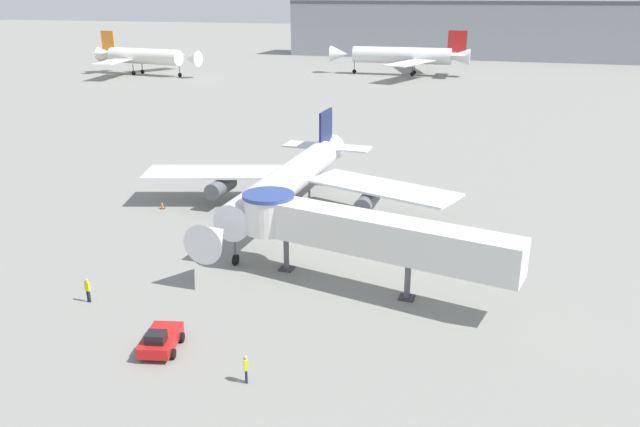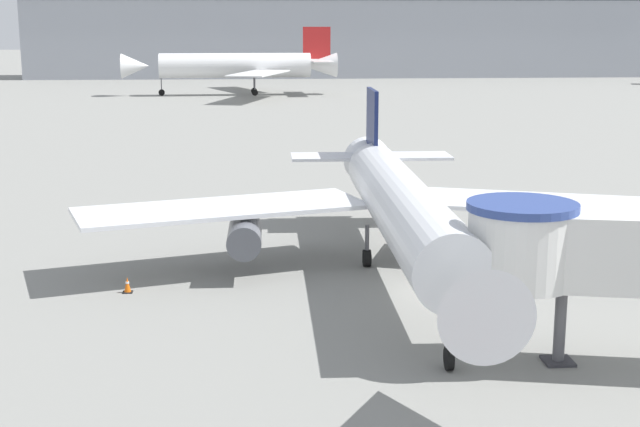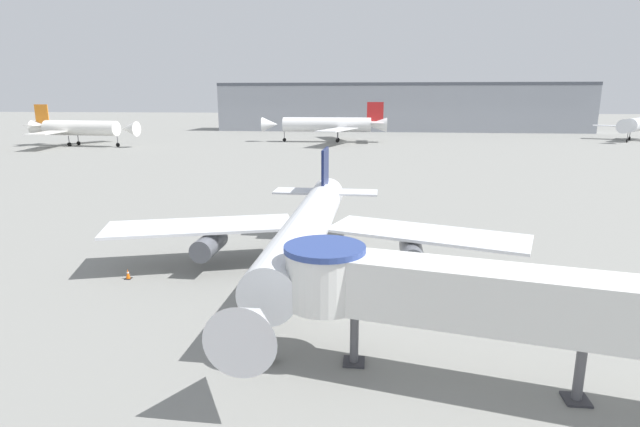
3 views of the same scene
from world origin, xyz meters
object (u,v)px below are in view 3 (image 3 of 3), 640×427
Objects in this scene: traffic_cone_starboard_wing at (497,297)px; main_airplane at (306,231)px; jet_bridge at (480,296)px; background_jet_red_tail at (330,125)px; background_jet_orange_tail at (79,128)px; background_jet_teal_tail at (637,125)px; traffic_cone_port_wing at (128,274)px.

main_airplane is at bearing 167.53° from traffic_cone_starboard_wing.
jet_bridge is 131.47m from background_jet_red_tail.
traffic_cone_starboard_wing is 134.23m from background_jet_orange_tail.
background_jet_red_tail is at bearing 95.30° from main_airplane.
background_jet_teal_tail is at bearing -70.66° from background_jet_orange_tail.
background_jet_red_tail is at bearing -66.02° from background_jet_orange_tail.
main_airplane is at bearing 7.26° from traffic_cone_port_wing.
background_jet_red_tail is at bearing -132.85° from background_jet_teal_tail.
main_airplane reaches higher than traffic_cone_starboard_wing.
traffic_cone_port_wing is 0.02× the size of background_jet_red_tail.
main_airplane is 16.50m from jet_bridge.
main_airplane is 156.73m from background_jet_teal_tail.
background_jet_red_tail is (3.95, 118.54, 4.81)m from traffic_cone_port_wing.
background_jet_orange_tail reaches higher than jet_bridge.
background_jet_red_tail reaches higher than background_jet_orange_tail.
jet_bridge is 0.65× the size of background_jet_orange_tail.
background_jet_red_tail is at bearing 88.09° from traffic_cone_port_wing.
main_airplane is 1.42× the size of background_jet_teal_tail.
background_jet_teal_tail is at bearing 74.58° from jet_bridge.
background_jet_orange_tail is (-63.86, 97.82, 4.59)m from traffic_cone_port_wing.
background_jet_orange_tail is (-77.19, 96.12, 1.31)m from main_airplane.
background_jet_red_tail is (-9.37, 116.85, 1.52)m from main_airplane.
background_jet_orange_tail reaches higher than traffic_cone_port_wing.
jet_bridge is 139.75m from background_jet_orange_tail.
traffic_cone_starboard_wing is (3.42, 10.27, -4.15)m from jet_bridge.
traffic_cone_port_wing is at bearing -88.17° from background_jet_teal_tail.
main_airplane is at bearing 138.76° from jet_bridge.
background_jet_teal_tail is (162.22, 35.53, 0.05)m from background_jet_orange_tail.
background_jet_orange_tail is at bearing -129.41° from background_jet_teal_tail.
background_jet_red_tail reaches higher than main_airplane.
traffic_cone_port_wing is 118.71m from background_jet_red_tail.
traffic_cone_starboard_wing is 122.01m from background_jet_red_tail.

